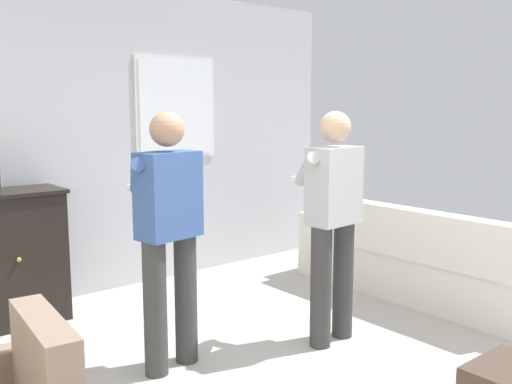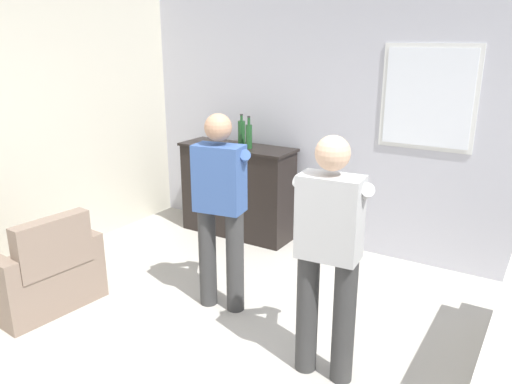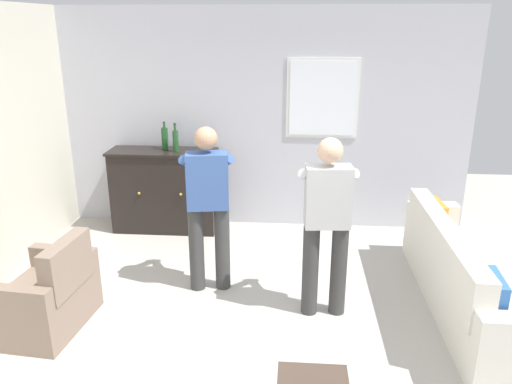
% 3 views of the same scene
% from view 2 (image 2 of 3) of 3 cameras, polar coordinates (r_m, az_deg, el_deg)
% --- Properties ---
extents(ground, '(10.40, 10.40, 0.00)m').
position_cam_2_polar(ground, '(3.71, -5.80, -19.98)').
color(ground, '#B2ADA3').
extents(wall_back_with_window, '(5.20, 0.15, 2.80)m').
position_cam_2_polar(wall_back_with_window, '(5.36, 11.61, 7.92)').
color(wall_back_with_window, silver).
rests_on(wall_back_with_window, ground).
extents(armchair, '(0.72, 0.94, 0.85)m').
position_cam_2_polar(armchair, '(4.72, -23.18, -8.68)').
color(armchair, '#7F6B5B').
rests_on(armchair, ground).
extents(sideboard_cabinet, '(1.36, 0.49, 1.07)m').
position_cam_2_polar(sideboard_cabinet, '(5.83, -2.14, 0.18)').
color(sideboard_cabinet, black).
rests_on(sideboard_cabinet, ground).
extents(bottle_wine_green, '(0.07, 0.07, 0.36)m').
position_cam_2_polar(bottle_wine_green, '(5.53, -0.82, 6.47)').
color(bottle_wine_green, '#1E4C23').
rests_on(bottle_wine_green, sideboard_cabinet).
extents(bottle_liquor_amber, '(0.08, 0.08, 0.36)m').
position_cam_2_polar(bottle_liquor_amber, '(5.69, -1.66, 6.80)').
color(bottle_liquor_amber, '#1E4C23').
rests_on(bottle_liquor_amber, sideboard_cabinet).
extents(person_standing_left, '(0.55, 0.50, 1.68)m').
position_cam_2_polar(person_standing_left, '(4.10, -4.08, -1.33)').
color(person_standing_left, '#383838').
rests_on(person_standing_left, ground).
extents(person_standing_right, '(0.56, 0.49, 1.68)m').
position_cam_2_polar(person_standing_right, '(3.27, 8.33, -6.42)').
color(person_standing_right, '#383838').
rests_on(person_standing_right, ground).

